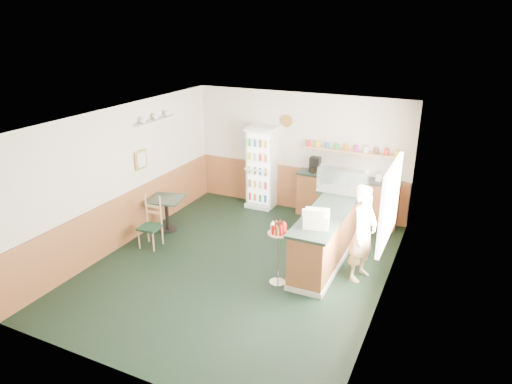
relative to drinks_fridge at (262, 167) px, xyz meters
The scene contains 13 objects.
ground 3.02m from the drinks_fridge, 73.42° to the right, with size 6.00×6.00×0.00m, color black.
room_envelope 2.17m from the drinks_fridge, 73.65° to the right, with size 5.04×6.02×2.72m.
service_counter 2.78m from the drinks_fridge, 37.57° to the right, with size 0.68×3.01×1.01m.
back_counter 2.05m from the drinks_fridge, ahead, with size 2.24×0.42×1.69m.
drinks_fridge is the anchor object (origin of this frame).
display_case 2.40m from the drinks_fridge, 24.28° to the right, with size 0.93×0.49×0.53m.
cash_register 3.38m from the drinks_fridge, 50.01° to the right, with size 0.40×0.42×0.23m, color beige.
shopkeeper 3.62m from the drinks_fridge, 37.66° to the right, with size 0.56×0.41×1.69m, color tan.
condiment_stand 3.41m from the drinks_fridge, 60.92° to the right, with size 0.35×0.35×1.10m.
newspaper_rack 2.35m from the drinks_fridge, 38.77° to the right, with size 0.09×0.41×0.66m.
cafe_table 2.45m from the drinks_fridge, 120.87° to the right, with size 0.80×0.80×0.72m.
cafe_chair 2.97m from the drinks_fridge, 111.94° to the right, with size 0.41×0.41×1.02m.
dog_doorstop 2.55m from the drinks_fridge, 48.17° to the right, with size 0.20×0.26×0.24m.
Camera 1 is at (3.35, -6.43, 4.21)m, focal length 32.00 mm.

